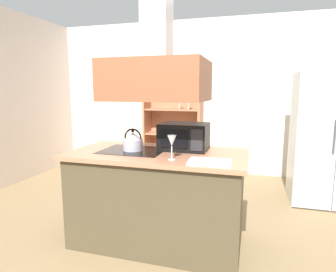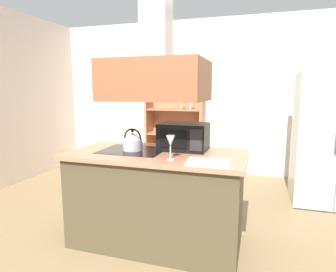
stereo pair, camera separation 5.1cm
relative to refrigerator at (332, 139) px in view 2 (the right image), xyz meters
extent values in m
plane|color=#8A714E|center=(-1.63, -1.92, -0.85)|extent=(7.80, 7.80, 0.00)
cube|color=silver|center=(-1.63, 1.08, 0.50)|extent=(6.00, 0.12, 2.70)
cube|color=#4C422D|center=(-1.82, -1.61, -0.42)|extent=(1.58, 0.78, 0.86)
cube|color=#B37756|center=(-1.82, -1.61, 0.03)|extent=(1.66, 0.86, 0.04)
cube|color=black|center=(-2.07, -1.61, 0.05)|extent=(0.60, 0.47, 0.00)
cube|color=brown|center=(-1.82, -1.61, 0.71)|extent=(0.90, 0.70, 0.36)
cube|color=#B7B7B5|center=(-1.82, -1.61, 1.37)|extent=(0.24, 0.24, 0.96)
cube|color=#ADC3C0|center=(0.00, 0.01, 0.00)|extent=(0.90, 0.72, 1.71)
cube|color=#B2B7C1|center=(-0.23, -0.36, 0.00)|extent=(0.44, 0.03, 1.67)
cube|color=#B47452|center=(-2.83, 0.82, 0.02)|extent=(0.04, 0.40, 1.75)
cube|color=#B47452|center=(-1.84, 0.82, 0.02)|extent=(0.04, 0.40, 1.75)
cube|color=#B47452|center=(-2.34, 0.82, 0.88)|extent=(1.03, 0.40, 0.03)
cube|color=#B47452|center=(-2.34, 0.82, -0.81)|extent=(1.03, 0.40, 0.08)
cube|color=#B47452|center=(-2.34, 1.01, 0.02)|extent=(1.03, 0.02, 1.75)
cube|color=#B47452|center=(-2.34, 0.82, -0.16)|extent=(0.95, 0.36, 0.02)
cube|color=#B47452|center=(-2.34, 0.82, 0.28)|extent=(0.95, 0.36, 0.02)
cylinder|color=white|center=(-2.52, 0.77, -0.12)|extent=(0.18, 0.18, 0.05)
cylinder|color=white|center=(-2.52, 0.77, -0.07)|extent=(0.17, 0.17, 0.05)
cylinder|color=white|center=(-2.52, 0.77, -0.03)|extent=(0.16, 0.16, 0.05)
cylinder|color=silver|center=(-2.21, 0.78, 0.35)|extent=(0.01, 0.01, 0.12)
cone|color=silver|center=(-2.21, 0.78, 0.45)|extent=(0.07, 0.07, 0.08)
cylinder|color=silver|center=(-2.05, 0.78, 0.35)|extent=(0.01, 0.01, 0.12)
cone|color=silver|center=(-2.05, 0.78, 0.45)|extent=(0.07, 0.07, 0.08)
cylinder|color=#B5B3C8|center=(-2.07, -1.61, 0.10)|extent=(0.19, 0.19, 0.10)
cone|color=#B0B1C3|center=(-2.07, -1.61, 0.19)|extent=(0.18, 0.18, 0.07)
sphere|color=black|center=(-2.07, -1.61, 0.24)|extent=(0.03, 0.03, 0.03)
torus|color=black|center=(-2.07, -1.61, 0.17)|extent=(0.18, 0.02, 0.18)
cube|color=white|center=(-1.29, -1.89, 0.06)|extent=(0.35, 0.25, 0.02)
cube|color=black|center=(-1.61, -1.42, 0.18)|extent=(0.46, 0.34, 0.26)
cube|color=black|center=(-1.66, -1.60, 0.18)|extent=(0.26, 0.01, 0.17)
cube|color=#262628|center=(-1.45, -1.60, 0.18)|extent=(0.11, 0.01, 0.20)
cylinder|color=silver|center=(-1.61, -1.86, 0.05)|extent=(0.06, 0.06, 0.01)
cylinder|color=silver|center=(-1.61, -1.86, 0.11)|extent=(0.01, 0.01, 0.11)
cone|color=silver|center=(-1.61, -1.86, 0.21)|extent=(0.08, 0.08, 0.09)
camera|label=1|loc=(-0.97, -4.13, 0.62)|focal=30.80mm
camera|label=2|loc=(-0.92, -4.11, 0.62)|focal=30.80mm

